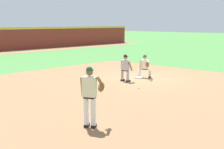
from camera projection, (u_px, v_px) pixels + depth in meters
name	position (u px, v px, depth m)	size (l,w,h in m)	color
ground_plane	(139.00, 78.00, 17.68)	(160.00, 160.00, 0.00)	#47843D
infield_dirt_patch	(122.00, 95.00, 13.54)	(18.00, 18.00, 0.01)	#936B47
first_base_bag	(139.00, 78.00, 17.67)	(0.38, 0.38, 0.09)	white
baseball	(139.00, 88.00, 14.94)	(0.07, 0.07, 0.07)	white
pitcher	(90.00, 93.00, 9.26)	(0.83, 0.58, 1.86)	black
first_baseman	(145.00, 65.00, 17.78)	(0.83, 1.00, 1.34)	black
baserunner	(125.00, 67.00, 16.68)	(0.44, 0.60, 1.46)	black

